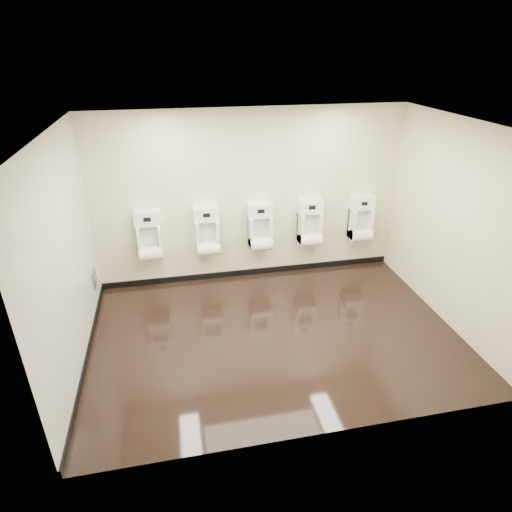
{
  "coord_description": "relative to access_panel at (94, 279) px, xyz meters",
  "views": [
    {
      "loc": [
        -1.23,
        -4.68,
        3.65
      ],
      "look_at": [
        -0.16,
        0.55,
        0.96
      ],
      "focal_mm": 30.0,
      "sensor_mm": 36.0,
      "label": 1
    }
  ],
  "objects": [
    {
      "name": "ground",
      "position": [
        2.48,
        -1.2,
        -0.5
      ],
      "size": [
        5.0,
        3.5,
        0.0
      ],
      "primitive_type": "cube",
      "color": "black",
      "rests_on": "ground"
    },
    {
      "name": "ceiling",
      "position": [
        2.48,
        -1.2,
        2.3
      ],
      "size": [
        5.0,
        3.5,
        0.0
      ],
      "primitive_type": "cube",
      "color": "silver"
    },
    {
      "name": "back_wall",
      "position": [
        2.48,
        0.55,
        0.9
      ],
      "size": [
        5.0,
        0.02,
        2.8
      ],
      "primitive_type": "cube",
      "color": "beige",
      "rests_on": "ground"
    },
    {
      "name": "front_wall",
      "position": [
        2.48,
        -2.95,
        0.9
      ],
      "size": [
        5.0,
        0.02,
        2.8
      ],
      "primitive_type": "cube",
      "color": "beige",
      "rests_on": "ground"
    },
    {
      "name": "left_wall",
      "position": [
        -0.02,
        -1.2,
        0.9
      ],
      "size": [
        0.02,
        3.5,
        2.8
      ],
      "primitive_type": "cube",
      "color": "beige",
      "rests_on": "ground"
    },
    {
      "name": "right_wall",
      "position": [
        4.98,
        -1.2,
        0.9
      ],
      "size": [
        0.02,
        3.5,
        2.8
      ],
      "primitive_type": "cube",
      "color": "beige",
      "rests_on": "ground"
    },
    {
      "name": "tile_overlay_left",
      "position": [
        -0.01,
        -1.2,
        0.9
      ],
      "size": [
        0.01,
        3.5,
        2.8
      ],
      "primitive_type": "cube",
      "color": "silver",
      "rests_on": "ground"
    },
    {
      "name": "skirting_back",
      "position": [
        2.48,
        0.54,
        -0.45
      ],
      "size": [
        5.0,
        0.02,
        0.1
      ],
      "primitive_type": "cube",
      "color": "black",
      "rests_on": "ground"
    },
    {
      "name": "skirting_left",
      "position": [
        -0.01,
        -1.2,
        -0.45
      ],
      "size": [
        0.02,
        3.5,
        0.1
      ],
      "primitive_type": "cube",
      "color": "black",
      "rests_on": "ground"
    },
    {
      "name": "access_panel",
      "position": [
        0.0,
        0.0,
        0.0
      ],
      "size": [
        0.04,
        0.25,
        0.25
      ],
      "color": "#9E9EA3",
      "rests_on": "left_wall"
    },
    {
      "name": "urinal_0",
      "position": [
        0.84,
        0.41,
        0.38
      ],
      "size": [
        0.41,
        0.31,
        0.77
      ],
      "color": "white",
      "rests_on": "back_wall"
    },
    {
      "name": "urinal_1",
      "position": [
        1.74,
        0.41,
        0.38
      ],
      "size": [
        0.41,
        0.31,
        0.77
      ],
      "color": "white",
      "rests_on": "back_wall"
    },
    {
      "name": "urinal_2",
      "position": [
        2.61,
        0.41,
        0.38
      ],
      "size": [
        0.41,
        0.31,
        0.77
      ],
      "color": "white",
      "rests_on": "back_wall"
    },
    {
      "name": "urinal_3",
      "position": [
        3.46,
        0.41,
        0.38
      ],
      "size": [
        0.41,
        0.31,
        0.77
      ],
      "color": "white",
      "rests_on": "back_wall"
    },
    {
      "name": "urinal_4",
      "position": [
        4.38,
        0.41,
        0.38
      ],
      "size": [
        0.41,
        0.31,
        0.77
      ],
      "color": "white",
      "rests_on": "back_wall"
    }
  ]
}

